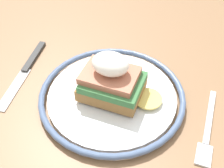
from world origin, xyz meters
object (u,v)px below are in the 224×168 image
Objects in this scene: fork at (208,129)px; knife at (27,68)px; plate at (112,95)px; sandwich at (112,80)px.

fork is 0.80× the size of knife.
fork is at bearing 176.10° from knife.
sandwich is (-0.00, 0.00, 0.04)m from plate.
sandwich reaches higher than knife.
knife reaches higher than fork.
plate is 0.18m from knife.
sandwich is at bearing 122.15° from plate.
sandwich is 0.71× the size of knife.
sandwich is 0.16m from fork.
plate reaches higher than knife.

